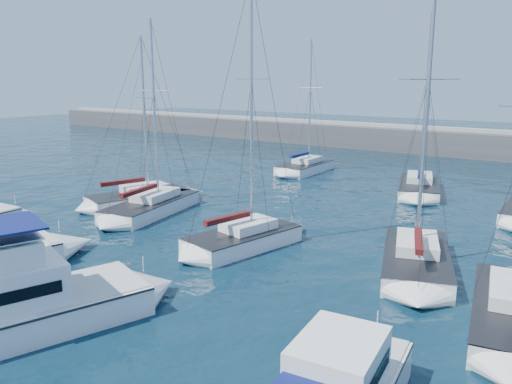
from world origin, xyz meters
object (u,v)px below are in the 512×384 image
Objects in this scene: motor_yacht_stbd_inner at (28,301)px; sailboat_mid_c at (243,238)px; sailboat_mid_a at (140,198)px; sailboat_back_a at (305,167)px; sailboat_back_b at (419,187)px; sailboat_mid_b at (152,206)px; sailboat_mid_d at (416,259)px.

sailboat_mid_c is (0.85, 12.40, -0.59)m from motor_yacht_stbd_inner.
sailboat_back_a reaches higher than sailboat_mid_a.
sailboat_mid_a is 12.96m from sailboat_mid_c.
sailboat_back_b is at bearing 62.90° from sailboat_mid_a.
sailboat_mid_b is 0.91× the size of sailboat_mid_d.
sailboat_mid_b is 22.32m from sailboat_back_b.
sailboat_back_a is at bearing 97.23° from sailboat_mid_a.
sailboat_mid_d reaches higher than sailboat_back_b.
sailboat_mid_d is 18.44m from sailboat_back_b.
sailboat_back_b reaches higher than sailboat_mid_a.
sailboat_back_b reaches higher than sailboat_mid_b.
sailboat_mid_c is 20.29m from sailboat_back_b.
sailboat_mid_b is 20.62m from sailboat_back_a.
sailboat_back_b reaches higher than sailboat_back_a.
sailboat_mid_b is at bearing -144.52° from sailboat_back_b.
motor_yacht_stbd_inner is 12.45m from sailboat_mid_c.
sailboat_mid_c reaches higher than sailboat_mid_d.
sailboat_mid_c reaches higher than motor_yacht_stbd_inner.
sailboat_mid_b reaches higher than sailboat_back_a.
sailboat_back_b is at bearing 88.43° from sailboat_mid_d.
sailboat_back_a is (3.16, 19.48, 0.01)m from sailboat_mid_a.
sailboat_mid_a is at bearing 176.31° from sailboat_mid_c.
sailboat_mid_c reaches higher than sailboat_mid_b.
sailboat_mid_d reaches higher than sailboat_mid_a.
sailboat_mid_c is 1.01× the size of sailboat_back_b.
sailboat_mid_d is (19.04, 0.38, 0.02)m from sailboat_mid_b.
motor_yacht_stbd_inner is 0.63× the size of sailboat_mid_b.
sailboat_mid_d is at bearing -11.02° from sailboat_mid_b.
sailboat_back_b is at bearing -13.59° from sailboat_back_a.
sailboat_back_b is (12.78, -2.71, 0.00)m from sailboat_back_a.
sailboat_mid_b is 1.01× the size of sailboat_back_a.
sailboat_mid_a is at bearing -151.44° from sailboat_back_b.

